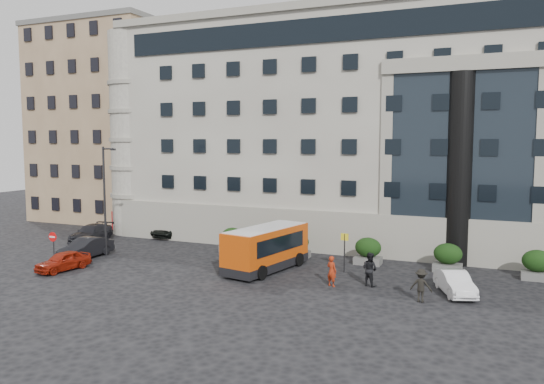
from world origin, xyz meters
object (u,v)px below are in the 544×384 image
at_px(no_entry_sign, 53,242).
at_px(pedestrian_b, 370,269).
at_px(red_truck, 135,214).
at_px(parked_car_c, 91,233).
at_px(parked_car_b, 86,248).
at_px(parked_car_d, 176,228).
at_px(hedge_b, 297,245).
at_px(parked_car_a, 63,261).
at_px(hedge_d, 448,257).
at_px(minibus, 266,247).
at_px(pedestrian_c, 421,285).
at_px(white_taxi, 455,283).
at_px(bus_stop_sign, 345,246).
at_px(pedestrian_a, 332,271).
at_px(hedge_a, 233,240).
at_px(hedge_e, 537,265).
at_px(street_lamp, 105,197).
at_px(hedge_c, 368,251).

relative_size(no_entry_sign, pedestrian_b, 1.17).
bearing_deg(red_truck, parked_car_c, -98.22).
bearing_deg(parked_car_b, parked_car_d, 84.92).
bearing_deg(hedge_b, parked_car_a, -143.16).
bearing_deg(hedge_d, pedestrian_b, -126.15).
distance_m(no_entry_sign, pedestrian_b, 21.01).
xyz_separation_m(hedge_b, parked_car_b, (-13.96, -6.08, -0.21)).
xyz_separation_m(minibus, pedestrian_c, (10.21, -3.05, -0.68)).
bearing_deg(white_taxi, parked_car_d, 137.84).
bearing_deg(hedge_b, red_truck, 162.38).
relative_size(bus_stop_sign, pedestrian_a, 1.41).
distance_m(pedestrian_b, pedestrian_c, 3.75).
relative_size(hedge_a, hedge_e, 1.00).
bearing_deg(hedge_d, hedge_e, 0.00).
distance_m(hedge_b, minibus, 4.36).
relative_size(street_lamp, pedestrian_c, 4.54).
bearing_deg(no_entry_sign, pedestrian_a, 7.84).
bearing_deg(hedge_b, street_lamp, -159.93).
xyz_separation_m(hedge_e, minibus, (-16.13, -4.28, 0.64)).
distance_m(red_truck, parked_car_b, 13.00).
relative_size(hedge_a, no_entry_sign, 0.79).
bearing_deg(pedestrian_b, hedge_c, -52.48).
bearing_deg(street_lamp, no_entry_sign, -104.72).
relative_size(hedge_b, parked_car_d, 0.37).
bearing_deg(parked_car_b, minibus, 8.77).
bearing_deg(hedge_e, no_entry_sign, -163.48).
bearing_deg(red_truck, hedge_a, -36.89).
bearing_deg(no_entry_sign, parked_car_a, -24.30).
relative_size(hedge_a, pedestrian_c, 1.04).
bearing_deg(parked_car_d, minibus, -26.92).
bearing_deg(bus_stop_sign, no_entry_sign, -161.92).
bearing_deg(hedge_c, minibus, -143.25).
height_order(no_entry_sign, parked_car_a, no_entry_sign).
xyz_separation_m(parked_car_a, pedestrian_b, (19.21, 4.19, 0.37)).
height_order(white_taxi, pedestrian_c, pedestrian_c).
bearing_deg(red_truck, parked_car_d, -32.73).
bearing_deg(hedge_e, pedestrian_b, -149.63).
height_order(hedge_c, street_lamp, street_lamp).
height_order(hedge_a, hedge_c, same).
xyz_separation_m(hedge_c, parked_car_d, (-18.07, 3.87, -0.23)).
bearing_deg(pedestrian_c, parked_car_b, 0.67).
height_order(street_lamp, parked_car_d, street_lamp).
relative_size(hedge_e, street_lamp, 0.23).
bearing_deg(hedge_e, parked_car_d, 172.27).
relative_size(hedge_c, parked_car_d, 0.37).
xyz_separation_m(no_entry_sign, minibus, (13.67, 4.56, -0.09)).
bearing_deg(parked_car_d, pedestrian_a, -23.76).
xyz_separation_m(no_entry_sign, white_taxi, (25.41, 3.70, -1.01)).
distance_m(hedge_a, parked_car_b, 10.66).
distance_m(hedge_c, hedge_d, 5.20).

